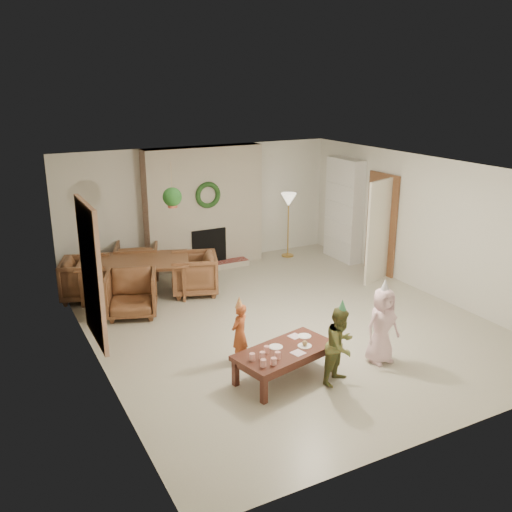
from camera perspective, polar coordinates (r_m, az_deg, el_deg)
floor at (r=9.24m, az=2.82°, el=-6.62°), size 7.00×7.00×0.00m
ceiling at (r=8.53m, az=3.07°, el=8.88°), size 7.00×7.00×0.00m
wall_back at (r=11.85m, az=-5.70°, el=5.15°), size 7.00×0.00×7.00m
wall_front at (r=6.25m, az=19.56°, el=-7.49°), size 7.00×0.00×7.00m
wall_left at (r=7.79m, az=-16.47°, el=-2.18°), size 0.00×7.00×7.00m
wall_right at (r=10.60m, az=17.08°, el=2.96°), size 0.00×7.00×7.00m
fireplace_mass at (r=11.67m, az=-5.32°, el=4.97°), size 2.50×0.40×2.50m
fireplace_hearth at (r=11.68m, az=-4.50°, el=-1.06°), size 1.60×0.30×0.12m
fireplace_firebox at (r=11.71m, az=-4.88°, el=0.98°), size 0.75×0.12×0.75m
fireplace_wreath at (r=11.40m, az=-4.92°, el=6.22°), size 0.54×0.10×0.54m
floor_lamp_base at (r=12.54m, az=3.25°, el=0.07°), size 0.27×0.27×0.03m
floor_lamp_post at (r=12.36m, az=3.30°, el=2.95°), size 0.03×0.03×1.29m
floor_lamp_shade at (r=12.22m, az=3.35°, el=5.76°), size 0.34×0.34×0.29m
bookshelf_carcass at (r=12.22m, az=8.98°, el=4.69°), size 0.30×1.00×2.20m
bookshelf_shelf_a at (r=12.37m, az=8.76°, el=1.74°), size 0.30×0.92×0.03m
bookshelf_shelf_b at (r=12.27m, az=8.85°, el=3.54°), size 0.30×0.92×0.03m
bookshelf_shelf_c at (r=12.18m, az=8.93°, el=5.37°), size 0.30×0.92×0.03m
bookshelf_shelf_d at (r=12.10m, az=9.02°, el=7.22°), size 0.30×0.92×0.03m
books_row_lower at (r=12.21m, az=9.13°, el=2.19°), size 0.20×0.40×0.24m
books_row_mid at (r=12.26m, az=8.66°, el=4.22°), size 0.20×0.44×0.24m
books_row_upper at (r=12.06m, az=9.17°, el=5.87°), size 0.20×0.36×0.22m
door_frame at (r=11.48m, az=12.69°, el=3.22°), size 0.05×0.86×2.04m
door_leaf at (r=10.97m, az=12.42°, el=2.46°), size 0.77×0.32×2.00m
curtain_panel at (r=7.98m, az=-16.48°, el=-1.70°), size 0.06×1.20×2.00m
dining_table at (r=10.35m, az=-12.27°, el=-2.26°), size 2.20×1.67×0.69m
dining_chair_near at (r=9.54m, az=-12.59°, el=-3.79°), size 1.04×1.05×0.76m
dining_chair_far at (r=11.15m, az=-12.02°, el=-0.60°), size 1.04×1.05×0.76m
dining_chair_left at (r=10.44m, az=-16.97°, el=-2.25°), size 1.05×1.04×0.76m
dining_chair_right at (r=10.31m, az=-6.34°, el=-1.81°), size 1.05×1.04×0.76m
hanging_plant_cord at (r=9.39m, az=-8.62°, el=7.36°), size 0.01×0.01×0.70m
hanging_plant_pot at (r=9.46m, az=-8.52°, el=5.27°), size 0.16×0.16×0.12m
hanging_plant_foliage at (r=9.44m, az=-8.55°, el=5.98°), size 0.32×0.32×0.32m
coffee_table_top at (r=7.43m, az=2.98°, el=-9.70°), size 1.47×0.97×0.06m
coffee_table_apron at (r=7.46m, az=2.97°, el=-10.20°), size 1.35×0.84×0.08m
coffee_leg_fl at (r=6.99m, az=0.82°, el=-13.53°), size 0.09×0.09×0.35m
coffee_leg_fr at (r=7.76m, az=7.73°, el=-10.34°), size 0.09×0.09×0.35m
coffee_leg_bl at (r=7.35m, az=-2.10°, el=-11.84°), size 0.09×0.09×0.35m
coffee_leg_br at (r=8.09m, az=4.78°, el=-9.01°), size 0.09×0.09×0.35m
cup_a at (r=6.98m, az=0.75°, el=-10.88°), size 0.09×0.09×0.09m
cup_b at (r=7.12m, az=-0.38°, el=-10.27°), size 0.09×0.09×0.09m
cup_c at (r=7.02m, az=1.81°, el=-10.71°), size 0.09×0.09×0.09m
cup_d at (r=7.15m, az=0.66°, el=-10.11°), size 0.09×0.09×0.09m
cup_e at (r=7.16m, az=2.23°, el=-10.10°), size 0.09×0.09×0.09m
cup_f at (r=7.30m, az=1.10°, el=-9.53°), size 0.09×0.09×0.09m
plate_a at (r=7.46m, az=2.02°, el=-9.26°), size 0.23×0.23×0.01m
plate_b at (r=7.51m, az=5.00°, el=-9.12°), size 0.23×0.23×0.01m
plate_c at (r=7.78m, az=4.97°, el=-8.14°), size 0.23×0.23×0.01m
food_scoop at (r=7.49m, az=5.00°, el=-8.84°), size 0.09×0.09×0.07m
napkin_left at (r=7.33m, az=4.31°, el=-9.84°), size 0.19×0.19×0.01m
napkin_right at (r=7.76m, az=3.99°, el=-8.18°), size 0.19×0.19×0.01m
child_red at (r=7.79m, az=-1.70°, el=-7.92°), size 0.38×0.34×0.87m
party_hat_red at (r=7.60m, az=-1.73°, el=-4.72°), size 0.14×0.14×0.16m
child_plaid at (r=7.36m, az=8.61°, el=-9.02°), size 0.62×0.56×1.04m
party_hat_plaid at (r=7.13m, az=8.82°, el=-5.02°), size 0.13×0.13×0.17m
child_pink at (r=7.95m, az=12.76°, el=-6.94°), size 0.54×0.36×1.09m
party_hat_pink at (r=7.73m, az=13.05°, el=-2.95°), size 0.16×0.16×0.20m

